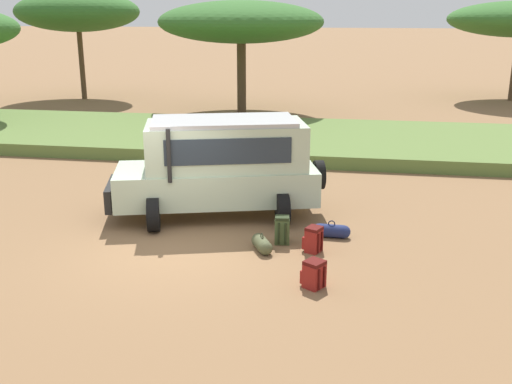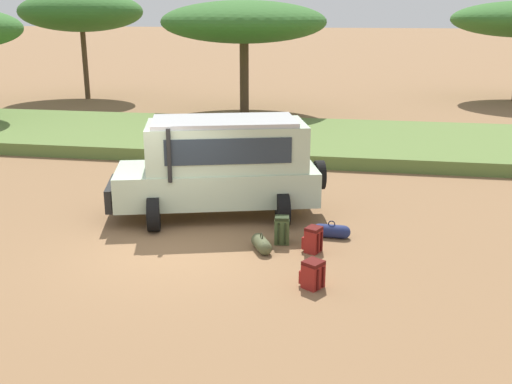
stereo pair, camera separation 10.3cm
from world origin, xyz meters
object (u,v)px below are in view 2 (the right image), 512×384
Objects in this scene: acacia_tree_centre_back at (81,12)px; acacia_tree_right_mid at (244,22)px; backpack_beside_front_wheel at (313,240)px; backpack_near_rear_wheel at (313,274)px; backpack_cluster_center at (282,230)px; safari_vehicle at (221,165)px; duffel_bag_low_black_case at (262,244)px; duffel_bag_soft_canvas at (331,231)px.

acacia_tree_right_mid is at bearing -19.37° from acacia_tree_centre_back.
backpack_near_rear_wheel is (0.14, -1.71, -0.01)m from backpack_beside_front_wheel.
backpack_beside_front_wheel is 0.88× the size of backpack_cluster_center.
safari_vehicle reaches higher than duffel_bag_low_black_case.
safari_vehicle is 6.31× the size of duffel_bag_soft_canvas.
backpack_beside_front_wheel is 0.65× the size of duffel_bag_soft_canvas.
backpack_near_rear_wheel reaches higher than duffel_bag_low_black_case.
backpack_beside_front_wheel is at bearing -74.08° from acacia_tree_right_mid.
backpack_near_rear_wheel is 0.71× the size of duffel_bag_low_black_case.
duffel_bag_soft_canvas is (0.20, 2.62, -0.11)m from backpack_near_rear_wheel.
safari_vehicle is 4.66m from backpack_near_rear_wheel.
duffel_bag_soft_canvas is at bearing 69.38° from backpack_beside_front_wheel.
acacia_tree_centre_back is (-14.82, 20.58, 4.55)m from backpack_beside_front_wheel.
duffel_bag_soft_canvas is 0.13× the size of acacia_tree_centre_back.
duffel_bag_low_black_case is at bearing -57.14° from safari_vehicle.
backpack_beside_front_wheel is at bearing -26.44° from backpack_cluster_center.
acacia_tree_right_mid is at bearing 103.96° from backpack_cluster_center.
safari_vehicle is 3.23m from duffel_bag_soft_canvas.
backpack_beside_front_wheel is at bearing 94.75° from backpack_near_rear_wheel.
backpack_cluster_center is 25.06m from acacia_tree_centre_back.
backpack_cluster_center reaches higher than duffel_bag_low_black_case.
safari_vehicle is 8.62× the size of backpack_cluster_center.
backpack_cluster_center is 1.21m from duffel_bag_soft_canvas.
duffel_bag_soft_canvas is 25.27m from acacia_tree_centre_back.
backpack_cluster_center is (-0.72, 0.36, 0.04)m from backpack_beside_front_wheel.
backpack_cluster_center is 17.71m from acacia_tree_right_mid.
acacia_tree_right_mid is at bearing 107.88° from duffel_bag_soft_canvas.
acacia_tree_centre_back is at bearing 125.76° from backpack_beside_front_wheel.
duffel_bag_soft_canvas is at bearing -72.12° from acacia_tree_right_mid.
duffel_bag_low_black_case is at bearing 128.01° from backpack_near_rear_wheel.
safari_vehicle is 15.57m from acacia_tree_right_mid.
duffel_bag_low_black_case is 0.11× the size of acacia_tree_centre_back.
backpack_cluster_center is at bearing -76.04° from acacia_tree_right_mid.
acacia_tree_right_mid is (9.95, -3.50, -0.44)m from acacia_tree_centre_back.
backpack_cluster_center is at bearing -152.32° from duffel_bag_soft_canvas.
acacia_tree_centre_back reaches higher than duffel_bag_soft_canvas.
acacia_tree_right_mid reaches higher than duffel_bag_low_black_case.
acacia_tree_right_mid reaches higher than duffel_bag_soft_canvas.
safari_vehicle is at bearing 136.73° from backpack_cluster_center.
duffel_bag_low_black_case is (1.38, -2.14, -1.14)m from safari_vehicle.
backpack_near_rear_wheel is 2.00m from duffel_bag_low_black_case.
safari_vehicle is 2.61m from backpack_cluster_center.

